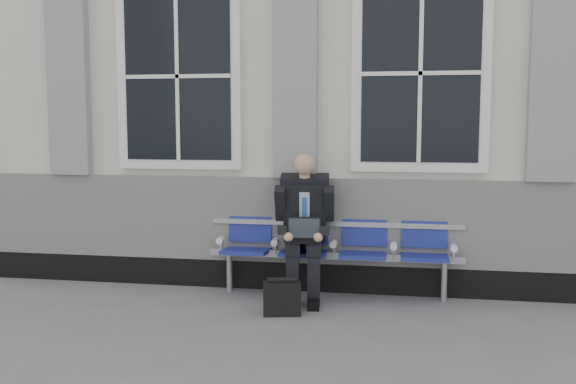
# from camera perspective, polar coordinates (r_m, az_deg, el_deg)

# --- Properties ---
(ground) EXTENTS (70.00, 70.00, 0.00)m
(ground) POSITION_cam_1_polar(r_m,az_deg,el_deg) (5.40, 7.78, -12.99)
(ground) COLOR slate
(ground) RESTS_ON ground
(station_building) EXTENTS (14.40, 4.40, 4.49)m
(station_building) POSITION_cam_1_polar(r_m,az_deg,el_deg) (8.59, 8.80, 9.16)
(station_building) COLOR silver
(station_building) RESTS_ON ground
(bench) EXTENTS (2.60, 0.47, 0.91)m
(bench) POSITION_cam_1_polar(r_m,az_deg,el_deg) (6.57, 4.13, -4.49)
(bench) COLOR #9EA0A3
(bench) RESTS_ON ground
(businessman) EXTENTS (0.62, 0.83, 1.46)m
(businessman) POSITION_cam_1_polar(r_m,az_deg,el_deg) (6.43, 1.47, -2.59)
(businessman) COLOR black
(businessman) RESTS_ON ground
(briefcase) EXTENTS (0.37, 0.22, 0.35)m
(briefcase) POSITION_cam_1_polar(r_m,az_deg,el_deg) (5.98, -0.54, -9.38)
(briefcase) COLOR black
(briefcase) RESTS_ON ground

